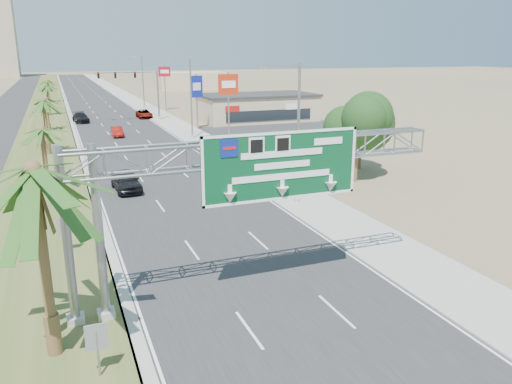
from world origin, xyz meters
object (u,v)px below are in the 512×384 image
at_px(signal_mast, 145,90).
at_px(palm_near, 33,171).
at_px(sign_gantry, 245,165).
at_px(store_building, 257,108).
at_px(car_left_lane, 126,181).
at_px(pole_sign_blue, 197,89).
at_px(car_far, 81,118).
at_px(pole_sign_red_far, 165,75).
at_px(pole_sign_red_near, 228,88).
at_px(car_mid_lane, 117,132).
at_px(car_right_lane, 144,114).

bearing_deg(signal_mast, palm_near, -102.66).
distance_m(sign_gantry, store_building, 60.77).
relative_size(car_left_lane, pole_sign_blue, 0.62).
bearing_deg(car_far, pole_sign_red_far, 30.53).
xyz_separation_m(pole_sign_red_near, pole_sign_blue, (-0.72, 11.89, -0.82)).
bearing_deg(car_mid_lane, sign_gantry, -89.35).
bearing_deg(sign_gantry, store_building, 67.64).
height_order(car_far, pole_sign_blue, pole_sign_blue).
relative_size(car_right_lane, pole_sign_red_near, 0.59).
height_order(palm_near, signal_mast, palm_near).
relative_size(car_left_lane, pole_sign_red_near, 0.57).
height_order(sign_gantry, car_mid_lane, sign_gantry).
distance_m(palm_near, car_right_lane, 69.72).
distance_m(store_building, car_mid_lane, 24.61).
relative_size(car_mid_lane, car_right_lane, 0.79).
bearing_deg(sign_gantry, car_right_lane, 84.39).
relative_size(car_mid_lane, pole_sign_red_far, 0.47).
bearing_deg(pole_sign_red_far, car_mid_lane, -113.85).
height_order(car_mid_lane, pole_sign_red_far, pole_sign_red_far).
bearing_deg(pole_sign_blue, car_right_lane, 107.30).
relative_size(store_building, car_mid_lane, 4.62).
xyz_separation_m(store_building, pole_sign_red_far, (-10.82, 19.66, 4.58)).
bearing_deg(car_far, store_building, -22.13).
xyz_separation_m(palm_near, pole_sign_red_near, (20.29, 40.10, -0.36)).
bearing_deg(car_left_lane, car_right_lane, 75.80).
bearing_deg(pole_sign_red_near, car_right_lane, 101.54).
relative_size(signal_mast, pole_sign_red_far, 1.23).
height_order(store_building, car_far, store_building).
distance_m(car_left_lane, pole_sign_red_near, 23.98).
xyz_separation_m(sign_gantry, pole_sign_blue, (11.43, 50.06, -0.30)).
bearing_deg(sign_gantry, signal_mast, 84.26).
distance_m(car_mid_lane, pole_sign_red_far, 31.07).
distance_m(palm_near, pole_sign_blue, 55.56).
xyz_separation_m(signal_mast, pole_sign_red_near, (5.92, -23.88, 1.73)).
xyz_separation_m(sign_gantry, car_far, (-3.77, 64.09, -5.31)).
xyz_separation_m(store_building, pole_sign_blue, (-11.63, -6.01, 3.75)).
height_order(sign_gantry, store_building, sign_gantry).
bearing_deg(pole_sign_blue, car_far, 137.29).
height_order(store_building, pole_sign_red_near, pole_sign_red_near).
height_order(palm_near, pole_sign_blue, palm_near).
bearing_deg(car_right_lane, palm_near, -102.33).
relative_size(sign_gantry, store_building, 0.93).
xyz_separation_m(palm_near, signal_mast, (14.37, 63.97, -2.08)).
distance_m(signal_mast, pole_sign_red_far, 15.05).
distance_m(palm_near, pole_sign_red_near, 44.94).
xyz_separation_m(signal_mast, car_far, (-10.00, 2.04, -4.10)).
xyz_separation_m(sign_gantry, car_right_lane, (6.48, 65.96, -5.37)).
bearing_deg(car_left_lane, pole_sign_red_near, 47.64).
bearing_deg(car_right_lane, signal_mast, -93.78).
bearing_deg(pole_sign_blue, signal_mast, 113.45).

